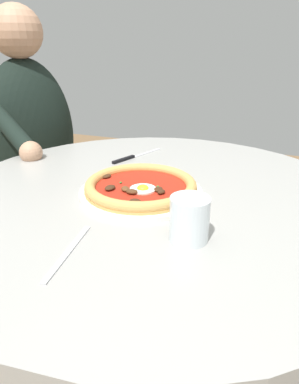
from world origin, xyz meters
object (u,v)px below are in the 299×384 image
(pizza_on_plate, at_px, (141,187))
(cafe_chair_diner, at_px, (25,177))
(steak_knife, at_px, (131,157))
(fork_utensil, at_px, (68,252))
(dining_table, at_px, (154,232))
(diner_person, at_px, (38,185))
(water_glass, at_px, (189,222))

(pizza_on_plate, distance_m, cafe_chair_diner, 0.91)
(cafe_chair_diner, bearing_deg, steak_knife, -109.71)
(fork_utensil, bearing_deg, dining_table, -9.41)
(diner_person, height_order, cafe_chair_diner, diner_person)
(dining_table, distance_m, steak_knife, 0.29)
(cafe_chair_diner, bearing_deg, dining_table, -119.68)
(water_glass, bearing_deg, cafe_chair_diner, 55.54)
(fork_utensil, distance_m, diner_person, 0.92)
(pizza_on_plate, xyz_separation_m, fork_utensil, (-0.27, 0.02, -0.02))
(fork_utensil, relative_size, diner_person, 0.15)
(water_glass, distance_m, diner_person, 0.98)
(pizza_on_plate, bearing_deg, dining_table, -48.70)
(diner_person, relative_size, cafe_chair_diner, 1.41)
(dining_table, xyz_separation_m, fork_utensil, (-0.30, 0.05, 0.11))
(dining_table, height_order, cafe_chair_diner, cafe_chair_diner)
(fork_utensil, bearing_deg, pizza_on_plate, -5.02)
(pizza_on_plate, xyz_separation_m, water_glass, (-0.16, -0.16, 0.02))
(steak_knife, distance_m, fork_utensil, 0.52)
(fork_utensil, height_order, cafe_chair_diner, cafe_chair_diner)
(diner_person, bearing_deg, water_glass, -125.09)
(fork_utensil, bearing_deg, cafe_chair_diner, 44.49)
(pizza_on_plate, bearing_deg, water_glass, -135.27)
(fork_utensil, xyz_separation_m, diner_person, (0.66, 0.60, -0.22))
(water_glass, relative_size, steak_knife, 0.42)
(cafe_chair_diner, bearing_deg, fork_utensil, -135.51)
(steak_knife, height_order, cafe_chair_diner, cafe_chair_diner)
(cafe_chair_diner, bearing_deg, pizza_on_plate, -121.73)
(pizza_on_plate, relative_size, diner_person, 0.24)
(diner_person, xyz_separation_m, cafe_chair_diner, (0.07, 0.12, -0.01))
(steak_knife, xyz_separation_m, fork_utensil, (-0.51, -0.11, -0.00))
(dining_table, distance_m, water_glass, 0.27)
(pizza_on_plate, relative_size, water_glass, 3.51)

